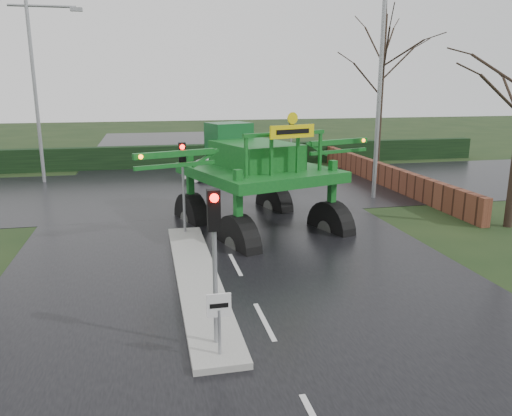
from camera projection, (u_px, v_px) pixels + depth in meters
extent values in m
plane|color=black|center=(264.00, 322.00, 12.01)|extent=(140.00, 140.00, 0.00)
cube|color=black|center=(211.00, 217.00, 21.49)|extent=(14.00, 80.00, 0.02)
cube|color=black|center=(197.00, 189.00, 27.17)|extent=(80.00, 12.00, 0.02)
cube|color=gray|center=(197.00, 277.00, 14.56)|extent=(1.20, 10.00, 0.16)
cube|color=black|center=(185.00, 156.00, 34.58)|extent=(44.00, 0.90, 1.50)
cube|color=#592D1E|center=(376.00, 172.00, 29.22)|extent=(0.40, 20.00, 1.20)
cylinder|color=gray|center=(219.00, 332.00, 10.16)|extent=(0.07, 0.07, 1.00)
cube|color=silver|center=(219.00, 305.00, 10.01)|extent=(0.50, 0.04, 0.50)
cube|color=black|center=(219.00, 306.00, 9.99)|extent=(0.38, 0.01, 0.10)
cylinder|color=gray|center=(215.00, 273.00, 10.37)|extent=(0.10, 0.10, 3.50)
cube|color=black|center=(214.00, 210.00, 10.04)|extent=(0.26, 0.22, 0.85)
sphere|color=#FF0C07|center=(214.00, 198.00, 9.85)|extent=(0.18, 0.18, 0.18)
cylinder|color=gray|center=(184.00, 191.00, 18.42)|extent=(0.10, 0.10, 3.50)
cube|color=black|center=(182.00, 154.00, 18.10)|extent=(0.26, 0.22, 0.85)
sphere|color=#FF0C07|center=(182.00, 147.00, 17.91)|extent=(0.18, 0.18, 0.18)
cylinder|color=gray|center=(291.00, 146.00, 31.90)|extent=(0.10, 0.10, 3.50)
cube|color=black|center=(291.00, 125.00, 31.58)|extent=(0.26, 0.22, 0.85)
sphere|color=#FF0C07|center=(291.00, 120.00, 31.63)|extent=(0.18, 0.18, 0.18)
cylinder|color=gray|center=(379.00, 97.00, 23.95)|extent=(0.20, 0.20, 10.00)
cylinder|color=gray|center=(35.00, 95.00, 27.99)|extent=(0.20, 0.20, 10.00)
cylinder|color=gray|center=(42.00, 6.00, 27.02)|extent=(3.52, 0.14, 0.14)
cube|color=gray|center=(76.00, 9.00, 27.42)|extent=(0.65, 0.30, 0.20)
cylinder|color=black|center=(381.00, 93.00, 33.42)|extent=(0.32, 0.32, 10.00)
cone|color=black|center=(386.00, 1.00, 32.03)|extent=(0.24, 0.24, 2.50)
cylinder|color=black|center=(161.00, 210.00, 18.01)|extent=(1.32, 2.38, 2.30)
cylinder|color=#595B56|center=(161.00, 210.00, 18.01)|extent=(0.89, 0.98, 0.80)
cube|color=#0E521A|center=(159.00, 171.00, 17.67)|extent=(0.32, 0.32, 2.64)
cylinder|color=black|center=(259.00, 197.00, 20.06)|extent=(1.32, 2.38, 2.30)
cylinder|color=#595B56|center=(259.00, 197.00, 20.06)|extent=(0.89, 0.98, 0.80)
cube|color=#0E521A|center=(259.00, 162.00, 19.71)|extent=(0.32, 0.32, 2.64)
cylinder|color=black|center=(210.00, 240.00, 14.56)|extent=(1.32, 2.38, 2.30)
cylinder|color=#595B56|center=(210.00, 240.00, 14.56)|extent=(0.89, 0.98, 0.80)
cube|color=#0E521A|center=(209.00, 192.00, 14.22)|extent=(0.32, 0.32, 2.64)
cylinder|color=black|center=(322.00, 221.00, 16.60)|extent=(1.32, 2.38, 2.30)
cylinder|color=#595B56|center=(322.00, 221.00, 16.60)|extent=(0.89, 0.98, 0.80)
cube|color=#0E521A|center=(324.00, 178.00, 16.26)|extent=(0.32, 0.32, 2.64)
cube|color=#0E521A|center=(238.00, 153.00, 16.78)|extent=(6.30, 6.74, 0.40)
cube|color=#0E521A|center=(234.00, 133.00, 16.82)|extent=(3.48, 4.06, 1.03)
cube|color=#114C22|center=(205.00, 117.00, 18.65)|extent=(2.07, 1.85, 1.49)
cube|color=#0E521A|center=(267.00, 104.00, 14.85)|extent=(3.32, 1.21, 0.14)
cube|color=#0E521A|center=(133.00, 127.00, 14.34)|extent=(2.90, 1.13, 0.21)
sphere|color=orange|center=(89.00, 130.00, 13.61)|extent=(0.16, 0.16, 0.16)
cube|color=#0E521A|center=(333.00, 119.00, 17.97)|extent=(2.90, 1.13, 0.21)
sphere|color=orange|center=(362.00, 118.00, 18.50)|extent=(0.16, 0.16, 0.16)
cube|color=#DBC90B|center=(275.00, 101.00, 14.44)|extent=(1.77, 0.64, 0.46)
cube|color=black|center=(275.00, 101.00, 14.44)|extent=(1.31, 0.44, 0.16)
cylinder|color=#DBC90B|center=(275.00, 84.00, 14.33)|extent=(0.41, 0.17, 0.41)
imported|color=white|center=(217.00, 181.00, 29.52)|extent=(4.14, 2.35, 1.29)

